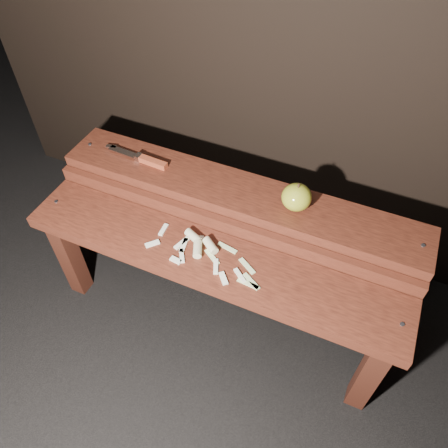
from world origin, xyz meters
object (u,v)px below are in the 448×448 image
at_px(bench_front_tier, 208,272).
at_px(knife, 145,160).
at_px(apple, 297,197).
at_px(bench_rear_tier, 237,209).

distance_m(bench_front_tier, knife, 0.43).
xyz_separation_m(bench_front_tier, apple, (0.19, 0.23, 0.19)).
relative_size(apple, knife, 0.38).
xyz_separation_m(bench_rear_tier, apple, (0.19, 0.00, 0.13)).
bearing_deg(apple, bench_front_tier, -128.85).
bearing_deg(bench_rear_tier, apple, 1.33).
bearing_deg(bench_front_tier, knife, 145.52).
xyz_separation_m(bench_rear_tier, knife, (-0.33, 0.00, 0.10)).
bearing_deg(apple, bench_rear_tier, -178.67).
distance_m(bench_front_tier, apple, 0.35).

